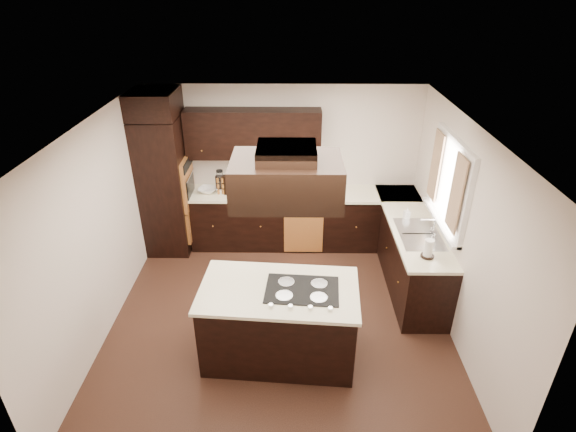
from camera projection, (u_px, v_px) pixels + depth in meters
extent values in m
cube|color=#523021|center=(280.00, 317.00, 5.79)|extent=(4.20, 4.20, 0.02)
cube|color=silver|center=(278.00, 127.00, 4.59)|extent=(4.20, 4.20, 0.02)
cube|color=beige|center=(283.00, 165.00, 7.04)|extent=(4.20, 0.02, 2.50)
cube|color=beige|center=(270.00, 377.00, 3.33)|extent=(4.20, 0.02, 2.50)
cube|color=beige|center=(97.00, 232.00, 5.21)|extent=(0.02, 4.20, 2.50)
cube|color=beige|center=(462.00, 234.00, 5.17)|extent=(0.02, 4.20, 2.50)
cube|color=black|center=(165.00, 186.00, 6.80)|extent=(0.65, 0.75, 2.12)
cube|color=#BA7033|center=(188.00, 182.00, 6.77)|extent=(0.05, 0.62, 0.78)
cube|color=black|center=(285.00, 219.00, 7.16)|extent=(2.93, 0.60, 0.88)
cube|color=black|center=(408.00, 251.00, 6.35)|extent=(0.60, 2.40, 0.88)
cube|color=white|center=(285.00, 194.00, 6.92)|extent=(2.93, 0.63, 0.04)
cube|color=white|center=(411.00, 222.00, 6.13)|extent=(0.63, 2.40, 0.04)
cube|color=black|center=(253.00, 134.00, 6.63)|extent=(2.00, 0.34, 0.72)
cube|color=#BA7033|center=(303.00, 231.00, 6.91)|extent=(0.60, 0.05, 0.72)
cube|color=white|center=(450.00, 183.00, 5.46)|extent=(0.06, 1.32, 1.12)
cube|color=white|center=(452.00, 183.00, 5.46)|extent=(0.00, 1.20, 1.00)
cube|color=beige|center=(456.00, 194.00, 5.07)|extent=(0.02, 0.34, 0.90)
cube|color=beige|center=(436.00, 166.00, 5.81)|extent=(0.02, 0.34, 0.90)
cube|color=silver|center=(419.00, 234.00, 5.81)|extent=(0.52, 0.84, 0.01)
cube|color=black|center=(279.00, 323.00, 5.03)|extent=(1.71, 1.02, 0.88)
cube|color=white|center=(279.00, 290.00, 4.81)|extent=(1.77, 1.08, 0.04)
cube|color=black|center=(302.00, 290.00, 4.78)|extent=(0.81, 0.57, 0.01)
cube|color=black|center=(287.00, 180.00, 4.27)|extent=(1.05, 0.72, 0.42)
cube|color=black|center=(287.00, 153.00, 4.14)|extent=(0.55, 0.50, 0.13)
cylinder|color=silver|center=(221.00, 190.00, 6.87)|extent=(0.15, 0.15, 0.10)
cone|color=silver|center=(220.00, 180.00, 6.78)|extent=(0.13, 0.13, 0.26)
cube|color=black|center=(228.00, 185.00, 6.80)|extent=(0.37, 0.17, 0.30)
imported|color=white|center=(208.00, 190.00, 6.92)|extent=(0.33, 0.33, 0.07)
imported|color=white|center=(407.00, 213.00, 6.15)|extent=(0.09, 0.09, 0.16)
cylinder|color=white|center=(428.00, 249.00, 5.29)|extent=(0.13, 0.13, 0.24)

